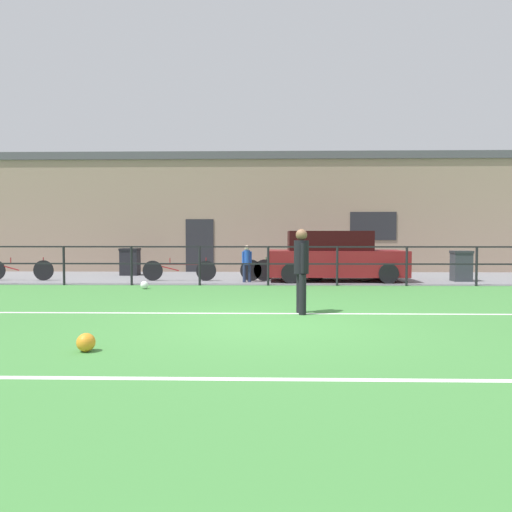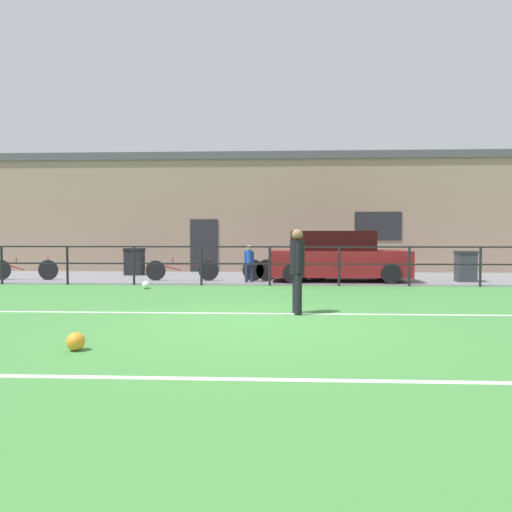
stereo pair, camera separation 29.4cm
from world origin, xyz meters
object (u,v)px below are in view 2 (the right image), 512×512
object	(u,v)px
bicycle_parked_1	(182,270)
bicycle_parked_2	(277,270)
soccer_ball_match	(146,285)
bicycle_parked_3	(292,270)
spectator_child	(249,261)
player_goalkeeper	(297,266)
bicycle_parked_0	(24,269)
trash_bin_1	(134,261)
trash_bin_0	(466,266)
parked_car_red	(336,257)
soccer_ball_spare	(76,341)

from	to	relation	value
bicycle_parked_1	bicycle_parked_2	world-z (taller)	bicycle_parked_2
soccer_ball_match	bicycle_parked_3	distance (m)	4.61
spectator_child	player_goalkeeper	bearing A→B (deg)	84.78
soccer_ball_match	bicycle_parked_3	bearing A→B (deg)	28.18
bicycle_parked_0	trash_bin_1	distance (m)	3.64
spectator_child	bicycle_parked_2	distance (m)	0.99
trash_bin_0	player_goalkeeper	bearing A→B (deg)	-130.93
bicycle_parked_0	trash_bin_0	xyz separation A→B (m)	(14.03, 0.08, 0.15)
spectator_child	bicycle_parked_3	xyz separation A→B (m)	(1.34, 0.43, -0.29)
soccer_ball_match	bicycle_parked_0	world-z (taller)	bicycle_parked_0
parked_car_red	bicycle_parked_1	size ratio (longest dim) A/B	1.83
trash_bin_0	trash_bin_1	xyz separation A→B (m)	(-11.06, 2.03, 0.01)
parked_car_red	bicycle_parked_0	distance (m)	10.05
parked_car_red	trash_bin_0	size ratio (longest dim) A/B	4.47
soccer_ball_spare	bicycle_parked_0	bearing A→B (deg)	121.48
spectator_child	parked_car_red	distance (m)	2.80
bicycle_parked_1	trash_bin_0	distance (m)	8.90
player_goalkeeper	bicycle_parked_3	size ratio (longest dim) A/B	0.69
player_goalkeeper	trash_bin_0	bearing A→B (deg)	131.35
bicycle_parked_0	bicycle_parked_2	world-z (taller)	bicycle_parked_2
soccer_ball_match	parked_car_red	distance (m)	5.96
bicycle_parked_1	trash_bin_0	world-z (taller)	trash_bin_0
spectator_child	trash_bin_1	distance (m)	5.03
bicycle_parked_0	bicycle_parked_3	world-z (taller)	bicycle_parked_3
player_goalkeeper	bicycle_parked_3	xyz separation A→B (m)	(0.08, 6.23, -0.52)
parked_car_red	bicycle_parked_3	size ratio (longest dim) A/B	1.87
soccer_ball_match	bicycle_parked_0	bearing A→B (deg)	154.62
soccer_ball_match	bicycle_parked_1	xyz separation A→B (m)	(0.55, 2.17, 0.25)
bicycle_parked_0	trash_bin_0	world-z (taller)	trash_bin_0
bicycle_parked_3	soccer_ball_match	bearing A→B (deg)	-151.82
soccer_ball_spare	player_goalkeeper	bearing A→B (deg)	45.95
spectator_child	bicycle_parked_2	size ratio (longest dim) A/B	0.52
soccer_ball_spare	parked_car_red	distance (m)	10.37
spectator_child	trash_bin_0	distance (m)	6.75
soccer_ball_match	trash_bin_1	world-z (taller)	trash_bin_1
player_goalkeeper	bicycle_parked_1	world-z (taller)	player_goalkeeper
spectator_child	trash_bin_1	bearing A→B (deg)	-47.79
bicycle_parked_0	trash_bin_1	size ratio (longest dim) A/B	2.26
spectator_child	bicycle_parked_1	distance (m)	2.23
player_goalkeeper	trash_bin_0	size ratio (longest dim) A/B	1.65
spectator_child	bicycle_parked_3	bearing A→B (deg)	-179.48
bicycle_parked_2	trash_bin_0	distance (m)	5.88
soccer_ball_match	bicycle_parked_2	world-z (taller)	bicycle_parked_2
player_goalkeeper	bicycle_parked_1	bearing A→B (deg)	-158.92
bicycle_parked_1	parked_car_red	bearing A→B (deg)	1.57
trash_bin_1	soccer_ball_match	bearing A→B (deg)	-69.31
parked_car_red	bicycle_parked_3	distance (m)	1.46
parked_car_red	trash_bin_1	bearing A→B (deg)	164.43
spectator_child	parked_car_red	bearing A→B (deg)	174.28
bicycle_parked_3	trash_bin_1	world-z (taller)	trash_bin_1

